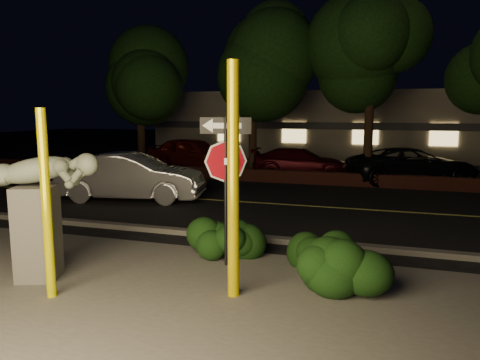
% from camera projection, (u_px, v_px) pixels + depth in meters
% --- Properties ---
extents(ground, '(90.00, 90.00, 0.00)m').
position_uv_depth(ground, '(293.00, 189.00, 17.30)').
color(ground, black).
rests_on(ground, ground).
extents(patio, '(14.00, 6.00, 0.02)m').
position_uv_depth(patio, '(143.00, 305.00, 6.95)').
color(patio, '#4C4944').
rests_on(patio, ground).
extents(road, '(80.00, 8.00, 0.01)m').
position_uv_depth(road, '(273.00, 204.00, 14.48)').
color(road, black).
rests_on(road, ground).
extents(lane_marking, '(80.00, 0.12, 0.00)m').
position_uv_depth(lane_marking, '(273.00, 204.00, 14.48)').
color(lane_marking, '#D2CD54').
rests_on(lane_marking, road).
extents(curb, '(80.00, 0.25, 0.12)m').
position_uv_depth(curb, '(229.00, 236.00, 10.61)').
color(curb, '#4C4944').
rests_on(curb, ground).
extents(brick_wall, '(40.00, 0.35, 0.50)m').
position_uv_depth(brick_wall, '(299.00, 177.00, 18.49)').
color(brick_wall, '#4C1F18').
rests_on(brick_wall, ground).
extents(parking_lot, '(40.00, 12.00, 0.01)m').
position_uv_depth(parking_lot, '(320.00, 167.00, 23.88)').
color(parking_lot, black).
rests_on(parking_lot, ground).
extents(building, '(22.00, 10.20, 4.00)m').
position_uv_depth(building, '(339.00, 123.00, 31.10)').
color(building, slate).
rests_on(building, ground).
extents(tree_far_a, '(4.60, 4.60, 7.43)m').
position_uv_depth(tree_far_a, '(139.00, 57.00, 21.78)').
color(tree_far_a, black).
rests_on(tree_far_a, ground).
extents(tree_far_b, '(5.20, 5.20, 8.41)m').
position_uv_depth(tree_far_b, '(253.00, 36.00, 20.18)').
color(tree_far_b, black).
rests_on(tree_far_b, ground).
extents(tree_far_c, '(4.80, 4.80, 7.84)m').
position_uv_depth(tree_far_c, '(372.00, 39.00, 18.33)').
color(tree_far_c, black).
rests_on(tree_far_c, ground).
extents(yellow_pole_left, '(0.15, 0.15, 2.92)m').
position_uv_depth(yellow_pole_left, '(46.00, 205.00, 7.05)').
color(yellow_pole_left, '#E2D900').
rests_on(yellow_pole_left, ground).
extents(yellow_pole_right, '(0.18, 0.18, 3.61)m').
position_uv_depth(yellow_pole_right, '(233.00, 182.00, 7.05)').
color(yellow_pole_right, '#D7BB00').
rests_on(yellow_pole_right, ground).
extents(signpost, '(0.93, 0.19, 2.76)m').
position_uv_depth(signpost, '(226.00, 162.00, 8.46)').
color(signpost, black).
rests_on(signpost, ground).
extents(sculpture, '(2.00, 1.18, 2.18)m').
position_uv_depth(sculpture, '(38.00, 203.00, 7.86)').
color(sculpture, '#4C4944').
rests_on(sculpture, ground).
extents(hedge_center, '(1.79, 1.04, 0.88)m').
position_uv_depth(hedge_center, '(225.00, 236.00, 9.15)').
color(hedge_center, black).
rests_on(hedge_center, ground).
extents(hedge_right, '(1.68, 1.33, 0.97)m').
position_uv_depth(hedge_right, '(322.00, 244.00, 8.43)').
color(hedge_right, black).
rests_on(hedge_right, ground).
extents(hedge_far_right, '(1.77, 1.36, 1.09)m').
position_uv_depth(hedge_far_right, '(353.00, 261.00, 7.34)').
color(hedge_far_right, black).
rests_on(hedge_far_right, ground).
extents(silver_sedan, '(4.87, 2.49, 1.53)m').
position_uv_depth(silver_sedan, '(131.00, 177.00, 14.98)').
color(silver_sedan, silver).
rests_on(silver_sedan, ground).
extents(parked_car_red, '(4.94, 2.75, 1.59)m').
position_uv_depth(parked_car_red, '(193.00, 154.00, 22.56)').
color(parked_car_red, maroon).
rests_on(parked_car_red, ground).
extents(parked_car_darkred, '(4.46, 2.34, 1.23)m').
position_uv_depth(parked_car_darkred, '(300.00, 162.00, 20.73)').
color(parked_car_darkred, '#3A060E').
rests_on(parked_car_darkred, ground).
extents(parked_car_dark, '(5.56, 4.10, 1.41)m').
position_uv_depth(parked_car_dark, '(412.00, 165.00, 18.61)').
color(parked_car_dark, black).
rests_on(parked_car_dark, ground).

